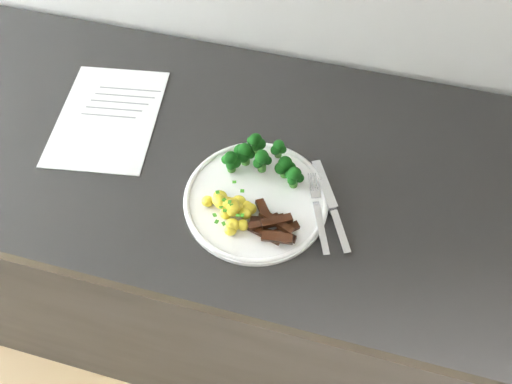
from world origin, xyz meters
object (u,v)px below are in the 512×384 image
object	(u,v)px
broccoli	(263,158)
knife	(335,216)
plate	(256,199)
potatoes	(231,208)
counter	(246,264)
fork	(319,215)
beef_strips	(273,226)
recipe_paper	(108,117)

from	to	relation	value
broccoli	knife	xyz separation A→B (m)	(0.15, -0.07, -0.03)
plate	potatoes	xyz separation A→B (m)	(-0.03, -0.04, 0.02)
plate	counter	bearing A→B (deg)	120.31
broccoli	fork	xyz separation A→B (m)	(0.13, -0.08, -0.03)
broccoli	knife	world-z (taller)	broccoli
plate	broccoli	size ratio (longest dim) A/B	1.68
fork	potatoes	bearing A→B (deg)	-169.05
potatoes	knife	xyz separation A→B (m)	(0.18, 0.04, -0.02)
broccoli	fork	world-z (taller)	broccoli
counter	fork	size ratio (longest dim) A/B	14.90
plate	knife	size ratio (longest dim) A/B	1.44
beef_strips	potatoes	bearing A→B (deg)	169.59
counter	potatoes	bearing A→B (deg)	-82.89
counter	plate	world-z (taller)	plate
plate	fork	size ratio (longest dim) A/B	1.60
plate	potatoes	size ratio (longest dim) A/B	2.63
broccoli	knife	bearing A→B (deg)	-24.16
beef_strips	knife	xyz separation A→B (m)	(0.10, 0.06, -0.01)
counter	recipe_paper	distance (m)	0.56
plate	beef_strips	xyz separation A→B (m)	(0.05, -0.06, 0.01)
knife	counter	bearing A→B (deg)	156.54
broccoli	beef_strips	bearing A→B (deg)	-67.31
potatoes	fork	world-z (taller)	potatoes
recipe_paper	fork	size ratio (longest dim) A/B	1.90
broccoli	potatoes	xyz separation A→B (m)	(-0.03, -0.11, -0.02)
potatoes	knife	distance (m)	0.19
recipe_paper	fork	xyz separation A→B (m)	(0.48, -0.14, 0.02)
counter	recipe_paper	bearing A→B (deg)	173.06
recipe_paper	broccoli	size ratio (longest dim) A/B	1.99
broccoli	fork	distance (m)	0.15
fork	knife	size ratio (longest dim) A/B	0.90
fork	counter	bearing A→B (deg)	150.04
counter	beef_strips	distance (m)	0.52
plate	fork	world-z (taller)	fork
recipe_paper	potatoes	size ratio (longest dim) A/B	3.11
fork	knife	distance (m)	0.03
beef_strips	fork	xyz separation A→B (m)	(0.07, 0.04, -0.00)
counter	fork	world-z (taller)	fork
beef_strips	broccoli	bearing A→B (deg)	112.69
recipe_paper	fork	world-z (taller)	fork
knife	broccoli	bearing A→B (deg)	155.84
potatoes	beef_strips	size ratio (longest dim) A/B	1.10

